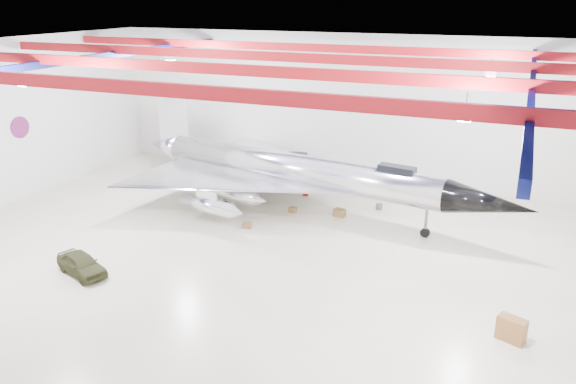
% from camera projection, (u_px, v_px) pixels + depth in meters
% --- Properties ---
extents(floor, '(40.00, 40.00, 0.00)m').
position_uv_depth(floor, '(273.00, 254.00, 31.12)').
color(floor, beige).
rests_on(floor, ground).
extents(wall_back, '(40.00, 0.00, 40.00)m').
position_uv_depth(wall_back, '(354.00, 109.00, 42.34)').
color(wall_back, silver).
rests_on(wall_back, floor).
extents(ceiling, '(40.00, 40.00, 0.00)m').
position_uv_depth(ceiling, '(271.00, 51.00, 27.49)').
color(ceiling, '#0A0F38').
rests_on(ceiling, wall_back).
extents(ceiling_structure, '(39.50, 29.50, 1.08)m').
position_uv_depth(ceiling_structure, '(271.00, 65.00, 27.71)').
color(ceiling_structure, maroon).
rests_on(ceiling_structure, ceiling).
extents(wall_roundel, '(0.10, 1.50, 1.50)m').
position_uv_depth(wall_roundel, '(20.00, 127.00, 38.54)').
color(wall_roundel, '#B21414').
rests_on(wall_roundel, wall_left).
extents(jet_aircraft, '(27.97, 18.25, 7.65)m').
position_uv_depth(jet_aircraft, '(294.00, 173.00, 36.97)').
color(jet_aircraft, silver).
rests_on(jet_aircraft, floor).
extents(jeep, '(3.62, 2.42, 1.15)m').
position_uv_depth(jeep, '(82.00, 264.00, 28.70)').
color(jeep, '#32341A').
rests_on(jeep, floor).
extents(desk, '(1.27, 0.95, 1.05)m').
position_uv_depth(desk, '(511.00, 329.00, 23.17)').
color(desk, brown).
rests_on(desk, floor).
extents(crate_ply, '(0.61, 0.53, 0.37)m').
position_uv_depth(crate_ply, '(247.00, 225.00, 34.57)').
color(crate_ply, olive).
rests_on(crate_ply, floor).
extents(toolbox_red, '(0.48, 0.43, 0.28)m').
position_uv_depth(toolbox_red, '(306.00, 193.00, 40.26)').
color(toolbox_red, maroon).
rests_on(toolbox_red, floor).
extents(parts_bin, '(0.78, 0.67, 0.48)m').
position_uv_depth(parts_bin, '(339.00, 213.00, 36.40)').
color(parts_bin, olive).
rests_on(parts_bin, floor).
extents(crate_small, '(0.45, 0.39, 0.28)m').
position_uv_depth(crate_small, '(250.00, 191.00, 40.84)').
color(crate_small, '#59595B').
rests_on(crate_small, floor).
extents(oil_barrel, '(0.55, 0.47, 0.34)m').
position_uv_depth(oil_barrel, '(293.00, 210.00, 37.10)').
color(oil_barrel, olive).
rests_on(oil_barrel, floor).
extents(spares_box, '(0.47, 0.47, 0.40)m').
position_uv_depth(spares_box, '(379.00, 206.00, 37.60)').
color(spares_box, '#59595B').
rests_on(spares_box, floor).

